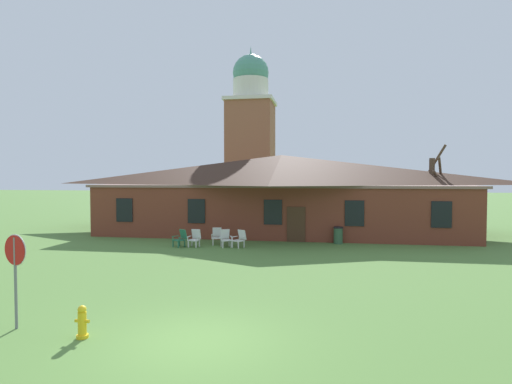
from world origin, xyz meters
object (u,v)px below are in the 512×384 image
Objects in this scene: lawn_chair_near_door at (195,238)px; trash_bin at (338,235)px; fire_hydrant at (82,322)px; lawn_chair_by_porch at (181,238)px; stop_sign at (15,262)px; lawn_chair_left_end at (217,236)px; lawn_chair_middle at (226,238)px; lawn_chair_right_end at (240,238)px.

trash_bin is (7.89, 2.31, -0.00)m from lawn_chair_near_door.
lawn_chair_by_porch is at bearing 99.37° from fire_hydrant.
stop_sign is 12.61m from lawn_chair_near_door.
lawn_chair_left_end is (1.02, 0.94, 0.00)m from lawn_chair_near_door.
lawn_chair_by_porch is 9.00m from trash_bin.
lawn_chair_near_door and lawn_chair_middle have the same top height.
lawn_chair_left_end is at bearing 152.96° from lawn_chair_right_end.
lawn_chair_left_end is at bearing 82.79° from stop_sign.
lawn_chair_near_door is at bearing -172.10° from lawn_chair_middle.
lawn_chair_by_porch is 1.21× the size of fire_hydrant.
trash_bin is at bearing 21.60° from lawn_chair_right_end.
lawn_chair_near_door is 1.39m from lawn_chair_left_end.
lawn_chair_by_porch is 2.09m from lawn_chair_left_end.
lawn_chair_left_end is (1.79, 1.09, 0.00)m from lawn_chair_by_porch.
lawn_chair_near_door is 0.98× the size of trash_bin.
lawn_chair_middle is 6.54m from trash_bin.
trash_bin is at bearing 11.30° from lawn_chair_left_end.
fire_hydrant is at bearing -95.21° from lawn_chair_right_end.
trash_bin is at bearing 18.54° from lawn_chair_middle.
stop_sign is 13.05m from lawn_chair_middle.
lawn_chair_near_door is 1.71m from lawn_chair_middle.
lawn_chair_right_end is at bearing 4.14° from lawn_chair_near_door.
stop_sign reaches higher than lawn_chair_middle.
lawn_chair_left_end reaches higher than fire_hydrant.
lawn_chair_near_door is at bearing 86.87° from stop_sign.
lawn_chair_by_porch is 3.29m from lawn_chair_right_end.
lawn_chair_left_end and lawn_chair_right_end have the same top height.
fire_hydrant is (2.09, -12.67, -0.12)m from lawn_chair_by_porch.
lawn_chair_right_end is (0.81, -0.05, 0.00)m from lawn_chair_middle.
trash_bin is (8.57, 14.85, -1.22)m from stop_sign.
lawn_chair_left_end is 1.00× the size of lawn_chair_right_end.
lawn_chair_middle is 1.21× the size of fire_hydrant.
stop_sign is 2.47× the size of trash_bin.
lawn_chair_middle is 0.98× the size of trash_bin.
lawn_chair_left_end is 1.67m from lawn_chair_right_end.
stop_sign reaches higher than lawn_chair_left_end.
trash_bin reaches higher than lawn_chair_middle.
stop_sign is 2.53× the size of lawn_chair_right_end.
lawn_chair_by_porch is 2.49m from lawn_chair_middle.
lawn_chair_left_end is at bearing 133.60° from lawn_chair_middle.
lawn_chair_near_door is at bearing -163.66° from trash_bin.
lawn_chair_middle reaches higher than fire_hydrant.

